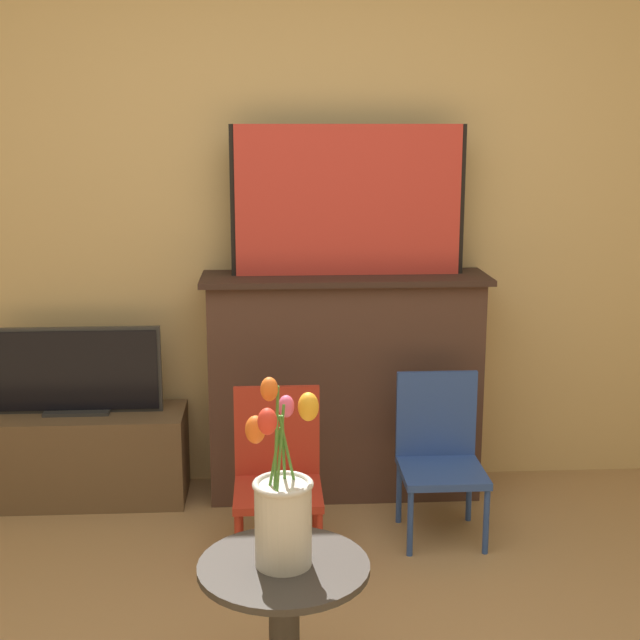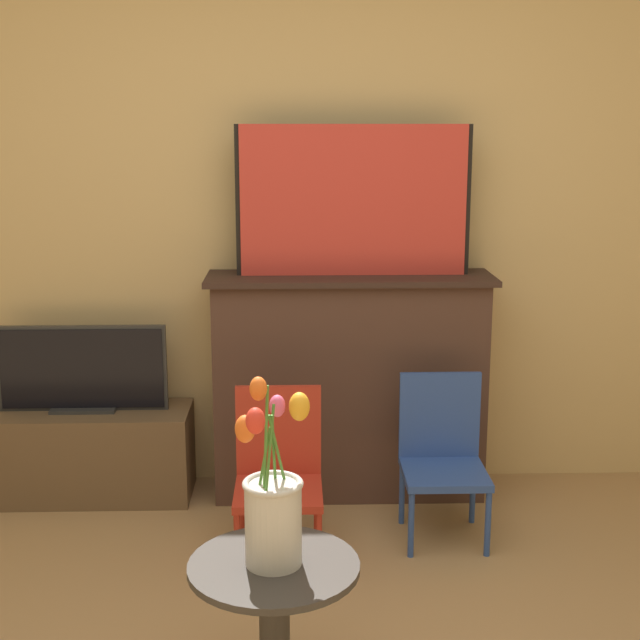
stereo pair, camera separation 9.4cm
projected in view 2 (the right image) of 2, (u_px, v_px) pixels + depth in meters
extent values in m
cube|color=tan|center=(301.00, 194.00, 4.03)|extent=(8.00, 0.06, 2.70)
cube|color=#4C3328|center=(349.00, 385.00, 4.03)|extent=(1.20, 0.33, 1.01)
cube|color=#35231C|center=(350.00, 278.00, 3.91)|extent=(1.26, 0.37, 0.02)
cube|color=black|center=(353.00, 201.00, 3.86)|extent=(1.02, 0.02, 0.65)
cube|color=red|center=(353.00, 201.00, 3.85)|extent=(0.98, 0.02, 0.65)
cube|color=brown|center=(87.00, 453.00, 4.03)|extent=(0.94, 0.35, 0.41)
cube|color=#2D2D2D|center=(84.00, 409.00, 3.98)|extent=(0.29, 0.12, 0.02)
cube|color=#2D2D2D|center=(82.00, 368.00, 3.95)|extent=(0.75, 0.02, 0.39)
cube|color=black|center=(82.00, 369.00, 3.94)|extent=(0.72, 0.02, 0.36)
cylinder|color=#B22D1E|center=(237.00, 548.00, 3.28)|extent=(0.02, 0.02, 0.27)
cylinder|color=#B22D1E|center=(319.00, 546.00, 3.29)|extent=(0.02, 0.02, 0.27)
cylinder|color=#B22D1E|center=(242.00, 513.00, 3.58)|extent=(0.02, 0.02, 0.27)
cylinder|color=#B22D1E|center=(317.00, 512.00, 3.58)|extent=(0.02, 0.02, 0.27)
cube|color=#B22D1E|center=(278.00, 493.00, 3.40)|extent=(0.34, 0.34, 0.03)
cube|color=#B22D1E|center=(278.00, 430.00, 3.51)|extent=(0.34, 0.02, 0.36)
cylinder|color=#2D4C99|center=(411.00, 525.00, 3.47)|extent=(0.02, 0.02, 0.27)
cylinder|color=#2D4C99|center=(488.00, 524.00, 3.48)|extent=(0.02, 0.02, 0.27)
cylinder|color=#2D4C99|center=(402.00, 493.00, 3.76)|extent=(0.02, 0.02, 0.27)
cylinder|color=#2D4C99|center=(473.00, 493.00, 3.77)|extent=(0.02, 0.02, 0.27)
cube|color=#2D4C99|center=(444.00, 473.00, 3.59)|extent=(0.34, 0.34, 0.03)
cube|color=#2D4C99|center=(440.00, 415.00, 3.70)|extent=(0.34, 0.02, 0.36)
cylinder|color=#332D28|center=(274.00, 566.00, 2.43)|extent=(0.47, 0.47, 0.02)
cylinder|color=beige|center=(273.00, 524.00, 2.41)|extent=(0.15, 0.15, 0.23)
torus|color=beige|center=(273.00, 484.00, 2.38)|extent=(0.17, 0.17, 0.02)
cylinder|color=#477A2D|center=(280.00, 460.00, 2.39)|extent=(0.06, 0.07, 0.27)
ellipsoid|color=orange|center=(299.00, 407.00, 2.42)|extent=(0.06, 0.06, 0.08)
cylinder|color=#477A2D|center=(262.00, 470.00, 2.37)|extent=(0.05, 0.01, 0.24)
ellipsoid|color=orange|center=(245.00, 429.00, 2.34)|extent=(0.05, 0.05, 0.08)
cylinder|color=#477A2D|center=(274.00, 460.00, 2.40)|extent=(0.02, 0.07, 0.27)
ellipsoid|color=#E0517A|center=(277.00, 406.00, 2.42)|extent=(0.04, 0.04, 0.06)
cylinder|color=#477A2D|center=(269.00, 462.00, 2.34)|extent=(0.04, 0.09, 0.30)
ellipsoid|color=red|center=(255.00, 421.00, 2.23)|extent=(0.05, 0.05, 0.07)
cylinder|color=#477A2D|center=(265.00, 452.00, 2.34)|extent=(0.02, 0.03, 0.36)
ellipsoid|color=orange|center=(258.00, 389.00, 2.28)|extent=(0.05, 0.05, 0.06)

